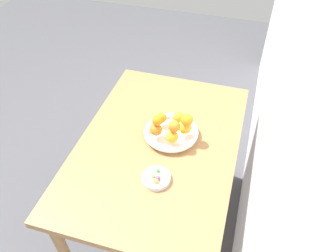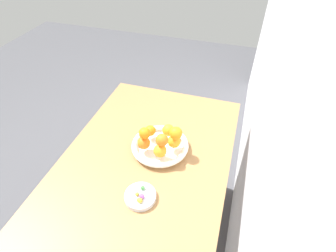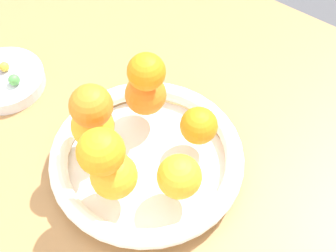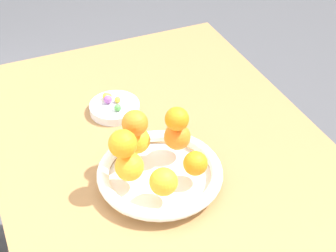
{
  "view_description": "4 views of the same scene",
  "coord_description": "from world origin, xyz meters",
  "px_view_note": "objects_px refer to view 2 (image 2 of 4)",
  "views": [
    {
      "loc": [
        1.03,
        0.34,
        1.91
      ],
      "look_at": [
        -0.05,
        0.04,
        0.83
      ],
      "focal_mm": 35.0,
      "sensor_mm": 36.0,
      "label": 1
    },
    {
      "loc": [
        0.74,
        0.33,
        1.66
      ],
      "look_at": [
        -0.1,
        0.08,
        0.87
      ],
      "focal_mm": 28.0,
      "sensor_mm": 36.0,
      "label": 2
    },
    {
      "loc": [
        -0.32,
        0.34,
        1.36
      ],
      "look_at": [
        -0.09,
        0.02,
        0.82
      ],
      "focal_mm": 55.0,
      "sensor_mm": 36.0,
      "label": 3
    },
    {
      "loc": [
        -0.81,
        0.34,
        1.53
      ],
      "look_at": [
        -0.05,
        0.02,
        0.87
      ],
      "focal_mm": 55.0,
      "sensor_mm": 36.0,
      "label": 4
    }
  ],
  "objects_px": {
    "orange_0": "(150,131)",
    "orange_3": "(174,141)",
    "candy_ball_4": "(143,188)",
    "candy_ball_0": "(138,200)",
    "orange_2": "(160,150)",
    "orange_6": "(145,133)",
    "orange_7": "(176,133)",
    "fruit_bowl": "(160,146)",
    "orange_1": "(144,143)",
    "orange_5": "(162,140)",
    "candy_ball_1": "(142,197)",
    "candy_ball_3": "(140,200)",
    "candy_dish": "(140,196)",
    "dining_table": "(147,170)",
    "orange_4": "(168,130)",
    "candy_ball_2": "(137,194)"
  },
  "relations": [
    {
      "from": "candy_dish",
      "to": "orange_2",
      "type": "relative_size",
      "value": 2.14
    },
    {
      "from": "orange_0",
      "to": "candy_ball_4",
      "type": "xyz_separation_m",
      "value": [
        0.29,
        0.07,
        -0.03
      ]
    },
    {
      "from": "dining_table",
      "to": "orange_6",
      "type": "bearing_deg",
      "value": -162.94
    },
    {
      "from": "orange_7",
      "to": "candy_ball_2",
      "type": "distance_m",
      "value": 0.31
    },
    {
      "from": "candy_dish",
      "to": "candy_ball_3",
      "type": "bearing_deg",
      "value": 22.52
    },
    {
      "from": "orange_2",
      "to": "candy_ball_2",
      "type": "distance_m",
      "value": 0.22
    },
    {
      "from": "orange_1",
      "to": "orange_4",
      "type": "bearing_deg",
      "value": 144.87
    },
    {
      "from": "orange_7",
      "to": "orange_4",
      "type": "bearing_deg",
      "value": -142.05
    },
    {
      "from": "fruit_bowl",
      "to": "orange_4",
      "type": "relative_size",
      "value": 4.67
    },
    {
      "from": "candy_ball_0",
      "to": "candy_ball_4",
      "type": "height_order",
      "value": "candy_ball_4"
    },
    {
      "from": "orange_2",
      "to": "orange_3",
      "type": "distance_m",
      "value": 0.08
    },
    {
      "from": "candy_ball_2",
      "to": "candy_dish",
      "type": "bearing_deg",
      "value": 115.27
    },
    {
      "from": "candy_ball_0",
      "to": "candy_ball_4",
      "type": "bearing_deg",
      "value": -175.62
    },
    {
      "from": "orange_4",
      "to": "candy_ball_3",
      "type": "distance_m",
      "value": 0.38
    },
    {
      "from": "fruit_bowl",
      "to": "dining_table",
      "type": "bearing_deg",
      "value": -33.5
    },
    {
      "from": "orange_2",
      "to": "orange_6",
      "type": "relative_size",
      "value": 1.14
    },
    {
      "from": "candy_dish",
      "to": "dining_table",
      "type": "bearing_deg",
      "value": -164.96
    },
    {
      "from": "orange_4",
      "to": "candy_ball_4",
      "type": "relative_size",
      "value": 3.19
    },
    {
      "from": "dining_table",
      "to": "orange_5",
      "type": "height_order",
      "value": "orange_5"
    },
    {
      "from": "fruit_bowl",
      "to": "candy_ball_1",
      "type": "bearing_deg",
      "value": 4.23
    },
    {
      "from": "orange_1",
      "to": "candy_ball_1",
      "type": "xyz_separation_m",
      "value": [
        0.24,
        0.08,
        -0.04
      ]
    },
    {
      "from": "orange_2",
      "to": "orange_4",
      "type": "relative_size",
      "value": 1.03
    },
    {
      "from": "orange_1",
      "to": "candy_ball_3",
      "type": "relative_size",
      "value": 3.13
    },
    {
      "from": "orange_2",
      "to": "orange_5",
      "type": "height_order",
      "value": "orange_5"
    },
    {
      "from": "dining_table",
      "to": "orange_6",
      "type": "xyz_separation_m",
      "value": [
        -0.03,
        -0.01,
        0.21
      ]
    },
    {
      "from": "fruit_bowl",
      "to": "candy_ball_2",
      "type": "height_order",
      "value": "fruit_bowl"
    },
    {
      "from": "candy_dish",
      "to": "candy_ball_1",
      "type": "bearing_deg",
      "value": 48.01
    },
    {
      "from": "fruit_bowl",
      "to": "orange_1",
      "type": "bearing_deg",
      "value": -52.37
    },
    {
      "from": "orange_2",
      "to": "orange_6",
      "type": "bearing_deg",
      "value": -109.41
    },
    {
      "from": "orange_0",
      "to": "orange_7",
      "type": "bearing_deg",
      "value": 71.48
    },
    {
      "from": "candy_ball_1",
      "to": "candy_ball_2",
      "type": "height_order",
      "value": "candy_ball_1"
    },
    {
      "from": "candy_dish",
      "to": "orange_6",
      "type": "height_order",
      "value": "orange_6"
    },
    {
      "from": "orange_2",
      "to": "orange_5",
      "type": "distance_m",
      "value": 0.06
    },
    {
      "from": "orange_0",
      "to": "orange_6",
      "type": "height_order",
      "value": "orange_6"
    },
    {
      "from": "dining_table",
      "to": "orange_6",
      "type": "distance_m",
      "value": 0.22
    },
    {
      "from": "dining_table",
      "to": "candy_ball_4",
      "type": "xyz_separation_m",
      "value": [
        0.18,
        0.06,
        0.12
      ]
    },
    {
      "from": "candy_dish",
      "to": "orange_0",
      "type": "distance_m",
      "value": 0.33
    },
    {
      "from": "orange_7",
      "to": "candy_ball_2",
      "type": "height_order",
      "value": "orange_7"
    },
    {
      "from": "orange_5",
      "to": "orange_3",
      "type": "bearing_deg",
      "value": 148.78
    },
    {
      "from": "candy_ball_4",
      "to": "candy_ball_0",
      "type": "bearing_deg",
      "value": 4.38
    },
    {
      "from": "orange_2",
      "to": "dining_table",
      "type": "bearing_deg",
      "value": -87.94
    },
    {
      "from": "dining_table",
      "to": "fruit_bowl",
      "type": "bearing_deg",
      "value": 146.5
    },
    {
      "from": "orange_7",
      "to": "candy_ball_3",
      "type": "xyz_separation_m",
      "value": [
        0.3,
        -0.06,
        -0.1
      ]
    },
    {
      "from": "fruit_bowl",
      "to": "candy_ball_4",
      "type": "bearing_deg",
      "value": 2.13
    },
    {
      "from": "orange_4",
      "to": "orange_6",
      "type": "distance_m",
      "value": 0.14
    },
    {
      "from": "orange_1",
      "to": "candy_ball_2",
      "type": "relative_size",
      "value": 3.77
    },
    {
      "from": "orange_0",
      "to": "orange_3",
      "type": "distance_m",
      "value": 0.14
    },
    {
      "from": "fruit_bowl",
      "to": "orange_1",
      "type": "distance_m",
      "value": 0.09
    },
    {
      "from": "candy_ball_0",
      "to": "orange_0",
      "type": "bearing_deg",
      "value": -167.74
    },
    {
      "from": "candy_ball_3",
      "to": "orange_2",
      "type": "bearing_deg",
      "value": 179.16
    }
  ]
}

